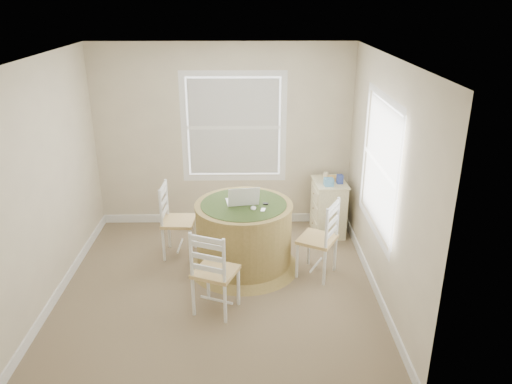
{
  "coord_description": "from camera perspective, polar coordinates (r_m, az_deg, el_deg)",
  "views": [
    {
      "loc": [
        0.36,
        -4.98,
        3.18
      ],
      "look_at": [
        0.44,
        0.45,
        1.01
      ],
      "focal_mm": 35.0,
      "sensor_mm": 36.0,
      "label": 1
    }
  ],
  "objects": [
    {
      "name": "round_table",
      "position": [
        6.1,
        -1.38,
        -4.72
      ],
      "size": [
        1.36,
        1.36,
        0.85
      ],
      "rotation": [
        0.0,
        0.0,
        -0.18
      ],
      "color": "#9B8345",
      "rests_on": "ground"
    },
    {
      "name": "chair_near",
      "position": [
        5.3,
        -4.65,
        -9.01
      ],
      "size": [
        0.54,
        0.53,
        0.95
      ],
      "primitive_type": null,
      "rotation": [
        0.0,
        0.0,
        2.76
      ],
      "color": "white",
      "rests_on": "ground"
    },
    {
      "name": "chair_left",
      "position": [
        6.45,
        -8.85,
        -3.29
      ],
      "size": [
        0.42,
        0.44,
        0.95
      ],
      "primitive_type": null,
      "rotation": [
        0.0,
        0.0,
        1.53
      ],
      "color": "white",
      "rests_on": "ground"
    },
    {
      "name": "chair_right",
      "position": [
        5.98,
        7.01,
        -5.33
      ],
      "size": [
        0.55,
        0.56,
        0.95
      ],
      "primitive_type": null,
      "rotation": [
        0.0,
        0.0,
        -2.07
      ],
      "color": "white",
      "rests_on": "ground"
    },
    {
      "name": "box_blue",
      "position": [
        6.86,
        9.57,
        1.46
      ],
      "size": [
        0.09,
        0.09,
        0.12
      ],
      "primitive_type": "cube",
      "rotation": [
        0.0,
        0.0,
        0.07
      ],
      "color": "#34469C",
      "rests_on": "corner_chest"
    },
    {
      "name": "keys",
      "position": [
        5.92,
        1.12,
        -1.4
      ],
      "size": [
        0.07,
        0.06,
        0.02
      ],
      "primitive_type": "cube",
      "rotation": [
        0.0,
        0.0,
        -0.18
      ],
      "color": "black",
      "rests_on": "round_table"
    },
    {
      "name": "phone",
      "position": [
        5.77,
        0.8,
        -2.09
      ],
      "size": [
        0.06,
        0.1,
        0.02
      ],
      "primitive_type": "cube",
      "rotation": [
        0.0,
        0.0,
        -0.18
      ],
      "color": "#B7BABF",
      "rests_on": "round_table"
    },
    {
      "name": "corner_chest",
      "position": [
        7.07,
        8.26,
        -1.73
      ],
      "size": [
        0.47,
        0.61,
        0.78
      ],
      "rotation": [
        0.0,
        0.0,
        0.07
      ],
      "color": "#FAF6BB",
      "rests_on": "ground"
    },
    {
      "name": "tissue_box",
      "position": [
        6.76,
        8.31,
        1.14
      ],
      "size": [
        0.13,
        0.13,
        0.1
      ],
      "primitive_type": "cube",
      "rotation": [
        0.0,
        0.0,
        0.07
      ],
      "color": "#589BC9",
      "rests_on": "corner_chest"
    },
    {
      "name": "room",
      "position": [
        5.48,
        -2.79,
        1.65
      ],
      "size": [
        3.64,
        3.64,
        2.64
      ],
      "color": "#76654B",
      "rests_on": "ground"
    },
    {
      "name": "mouse",
      "position": [
        5.8,
        -0.3,
        -1.85
      ],
      "size": [
        0.09,
        0.12,
        0.04
      ],
      "primitive_type": "ellipsoid",
      "rotation": [
        0.0,
        0.0,
        -0.18
      ],
      "color": "white",
      "rests_on": "round_table"
    },
    {
      "name": "laptop",
      "position": [
        5.95,
        -1.56,
        -0.98
      ],
      "size": [
        0.42,
        0.38,
        0.26
      ],
      "rotation": [
        0.0,
        0.0,
        3.31
      ],
      "color": "white",
      "rests_on": "round_table"
    },
    {
      "name": "cup_cream",
      "position": [
        7.01,
        7.99,
        1.89
      ],
      "size": [
        0.07,
        0.07,
        0.09
      ],
      "primitive_type": "cylinder",
      "color": "beige",
      "rests_on": "corner_chest"
    },
    {
      "name": "box_yellow",
      "position": [
        6.95,
        8.87,
        1.53
      ],
      "size": [
        0.16,
        0.11,
        0.06
      ],
      "primitive_type": "cube",
      "rotation": [
        0.0,
        0.0,
        0.07
      ],
      "color": "#EAB152",
      "rests_on": "corner_chest"
    }
  ]
}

